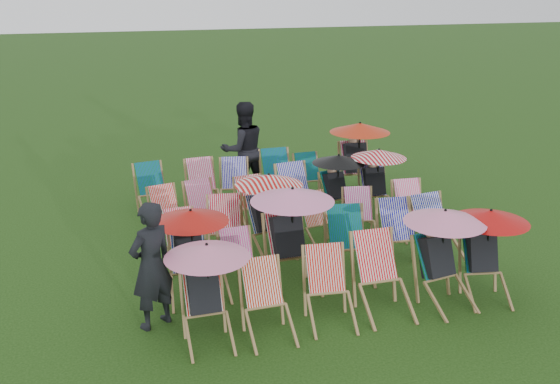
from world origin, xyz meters
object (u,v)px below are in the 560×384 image
object	(u,v)px
deckchair_5	(487,253)
deckchair_29	(358,157)
person_left	(151,266)
person_rear	(243,149)
deckchair_0	(207,292)

from	to	relation	value
deckchair_5	deckchair_29	size ratio (longest dim) A/B	0.85
person_left	person_rear	bearing A→B (deg)	-146.44
deckchair_29	person_left	world-z (taller)	person_left
person_left	deckchair_5	bearing A→B (deg)	143.01
deckchair_5	deckchair_29	bearing A→B (deg)	99.70
deckchair_29	person_rear	world-z (taller)	person_rear
deckchair_0	person_left	distance (m)	0.82
deckchair_5	person_left	world-z (taller)	person_left
deckchair_5	person_rear	bearing A→B (deg)	123.65
deckchair_0	deckchair_5	size ratio (longest dim) A/B	0.99
deckchair_5	deckchair_29	distance (m)	4.65
deckchair_5	person_rear	size ratio (longest dim) A/B	0.64
deckchair_0	deckchair_29	xyz separation A→B (m)	(4.05, 4.61, 0.12)
deckchair_5	person_rear	distance (m)	5.64
deckchair_0	deckchair_5	xyz separation A→B (m)	(3.87, -0.04, 0.01)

